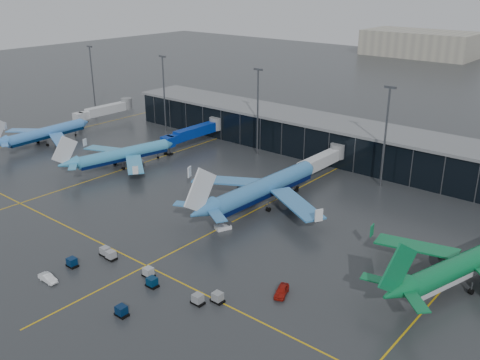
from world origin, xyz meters
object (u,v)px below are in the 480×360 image
Objects in this scene: mobile_airstair at (223,225)px; service_van_white at (48,278)px; airliner_arkefly at (123,147)px; airliner_klm_west at (46,126)px; airliner_aer_lingus at (469,251)px; airliner_klm_near at (265,177)px; service_van_red at (282,291)px; baggage_carts at (139,278)px.

mobile_airstair reaches higher than service_van_white.
airliner_arkefly is 49.20m from mobile_airstair.
service_van_white is (73.70, -45.17, -4.94)m from airliner_klm_west.
airliner_klm_west is 84.17m from mobile_airstair.
airliner_aer_lingus reaches higher than airliner_arkefly.
mobile_airstair is (0.94, -15.56, -6.17)m from airliner_klm_near.
airliner_klm_west is at bearing 147.43° from service_van_red.
mobile_airstair reaches higher than baggage_carts.
airliner_arkefly is 8.75× the size of service_van_white.
service_van_red is at bearing -4.40° from mobile_airstair.
service_van_white is at bearing -40.09° from airliner_arkefly.
airliner_aer_lingus is (129.84, 1.07, 0.59)m from airliner_klm_west.
airliner_klm_west reaches higher than service_van_white.
airliner_klm_near is (82.50, 5.61, 1.30)m from airliner_klm_west.
service_van_red is at bearing -14.97° from airliner_klm_west.
mobile_airstair is 27.16m from service_van_red.
airliner_klm_near reaches higher than airliner_aer_lingus.
airliner_aer_lingus reaches higher than service_van_red.
airliner_arkefly is 8.04× the size of service_van_red.
service_van_red is at bearing -117.13° from airliner_aer_lingus.
service_van_white is at bearing -97.85° from airliner_klm_near.
service_van_red is (25.12, -27.95, -6.16)m from airliner_klm_near.
airliner_arkefly is at bearing -173.66° from airliner_klm_near.
baggage_carts is (49.98, -37.05, -4.87)m from airliner_arkefly.
airliner_klm_west is 110.01m from service_van_red.
airliner_aer_lingus is (47.34, -4.54, -0.71)m from airliner_klm_near.
airliner_aer_lingus is 10.65× the size of mobile_airstair.
mobile_airstair is (83.44, -9.95, -4.86)m from airliner_klm_west.
airliner_arkefly is at bearing -171.46° from mobile_airstair.
service_van_white is at bearing -140.30° from baggage_carts.
airliner_aer_lingus is at bearing 36.11° from mobile_airstair.
airliner_klm_near is 11.87× the size of mobile_airstair.
service_van_red is 40.87m from service_van_white.
airliner_klm_west is 129.84m from airliner_aer_lingus.
baggage_carts is at bearing -50.94° from service_van_white.
baggage_carts is (3.46, -40.60, -6.18)m from airliner_klm_near.
baggage_carts is at bearing -83.15° from airliner_klm_near.
mobile_airstair is at bearing -10.04° from airliner_klm_west.
baggage_carts is 7.27× the size of service_van_white.
airliner_klm_near is 51.91m from service_van_white.
mobile_airstair is (-2.52, 25.04, 0.01)m from baggage_carts.
baggage_carts is (85.96, -34.99, -4.87)m from airliner_klm_west.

